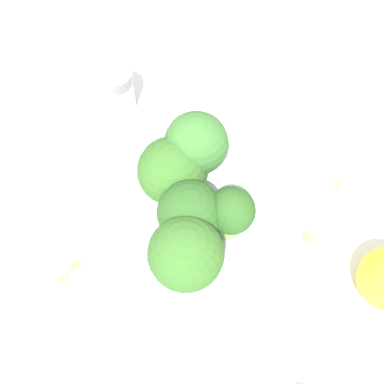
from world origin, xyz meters
TOP-DOWN VIEW (x-y plane):
  - ground_plane at (0.00, 0.00)m, footprint 3.00×3.00m
  - bowl at (0.00, 0.00)m, footprint 0.18×0.18m
  - broccoli_floret_0 at (-0.02, -0.00)m, footprint 0.05×0.05m
  - broccoli_floret_1 at (0.02, 0.02)m, footprint 0.06×0.06m
  - broccoli_floret_2 at (-0.01, -0.03)m, footprint 0.04×0.04m
  - broccoli_floret_3 at (-0.06, -0.00)m, footprint 0.06×0.06m
  - broccoli_floret_4 at (0.04, -0.00)m, footprint 0.05×0.05m
  - pepper_shaker at (0.13, 0.09)m, footprint 0.04×0.04m
  - almond_crumb_0 at (-0.06, 0.11)m, footprint 0.01×0.01m
  - almond_crumb_1 at (-0.04, 0.10)m, footprint 0.01×0.01m
  - almond_crumb_2 at (0.06, -0.13)m, footprint 0.00×0.01m
  - almond_crumb_4 at (0.00, -0.11)m, footprint 0.01×0.01m

SIDE VIEW (x-z plane):
  - ground_plane at x=0.00m, z-range 0.00..0.00m
  - almond_crumb_2 at x=0.06m, z-range 0.00..0.01m
  - almond_crumb_0 at x=-0.06m, z-range 0.00..0.01m
  - almond_crumb_1 at x=-0.04m, z-range 0.00..0.01m
  - almond_crumb_4 at x=0.00m, z-range 0.00..0.01m
  - bowl at x=0.00m, z-range 0.00..0.04m
  - pepper_shaker at x=0.13m, z-range 0.00..0.06m
  - broccoli_floret_1 at x=0.02m, z-range 0.04..0.10m
  - broccoli_floret_2 at x=-0.01m, z-range 0.04..0.10m
  - broccoli_floret_0 at x=-0.02m, z-range 0.04..0.10m
  - broccoli_floret_4 at x=0.04m, z-range 0.04..0.11m
  - broccoli_floret_3 at x=-0.06m, z-range 0.04..0.11m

